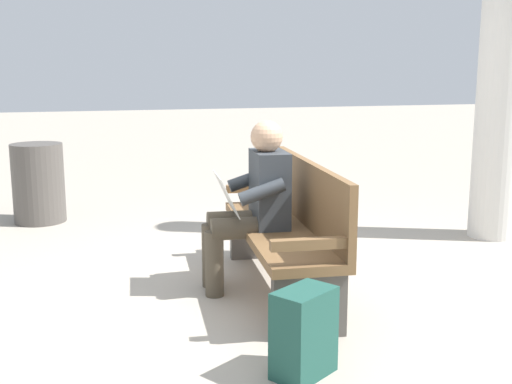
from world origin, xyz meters
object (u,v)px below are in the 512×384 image
(support_pillar, at_px, (506,22))
(trash_bin, at_px, (38,183))
(bench_near, at_px, (289,226))
(backpack, at_px, (303,333))
(person_seated, at_px, (253,201))

(support_pillar, xyz_separation_m, trash_bin, (1.77, 4.01, -1.52))
(bench_near, bearing_deg, support_pillar, -63.99)
(bench_near, distance_m, backpack, 1.28)
(bench_near, xyz_separation_m, trash_bin, (2.62, 1.74, -0.06))
(trash_bin, bearing_deg, bench_near, -146.36)
(person_seated, distance_m, backpack, 1.38)
(backpack, height_order, support_pillar, support_pillar)
(person_seated, relative_size, trash_bin, 1.49)
(bench_near, bearing_deg, person_seated, 71.49)
(bench_near, bearing_deg, backpack, 169.69)
(bench_near, relative_size, person_seated, 1.56)
(support_pillar, bearing_deg, bench_near, 110.46)
(support_pillar, height_order, trash_bin, support_pillar)
(person_seated, distance_m, support_pillar, 2.91)
(backpack, xyz_separation_m, trash_bin, (3.83, 1.40, 0.17))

